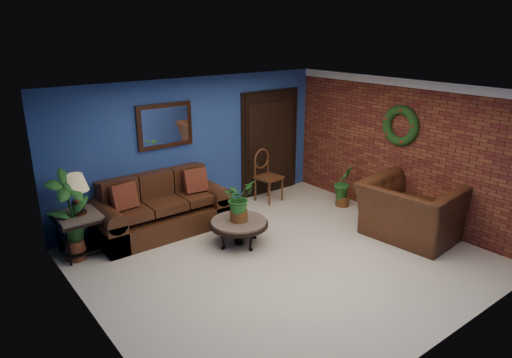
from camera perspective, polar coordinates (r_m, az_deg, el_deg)
floor at (r=6.98m, az=3.43°, el=-10.03°), size 5.50×5.50×0.00m
wall_back at (r=8.44m, az=-7.60°, el=4.06°), size 5.50×0.04×2.50m
wall_left at (r=5.22m, az=-19.92°, el=-6.18°), size 0.04×5.00×2.50m
wall_right_brick at (r=8.48m, az=17.82°, el=3.39°), size 0.04×5.00×2.50m
ceiling at (r=6.20m, az=3.88°, el=10.75°), size 5.50×5.00×0.02m
crown_molding at (r=8.25m, az=18.51°, el=11.29°), size 0.03×5.00×0.14m
wall_mirror at (r=8.03m, az=-11.31°, el=6.56°), size 1.02×0.06×0.77m
closet_door at (r=9.44m, az=1.78°, el=4.49°), size 1.44×0.06×2.18m
wreath at (r=8.36m, az=17.60°, el=6.38°), size 0.16×0.72×0.72m
sofa at (r=7.96m, az=-11.84°, el=-4.11°), size 2.22×0.96×1.00m
coffee_table at (r=7.31m, az=-2.15°, el=-5.63°), size 0.94×0.94×0.40m
end_table at (r=7.44m, az=-21.05°, el=-5.14°), size 0.72×0.72×0.66m
table_lamp at (r=7.25m, az=-21.54°, el=-1.19°), size 0.36×0.36×0.61m
side_chair at (r=9.07m, az=1.27°, el=0.90°), size 0.51×0.51×1.05m
armchair at (r=7.88m, az=18.76°, el=-3.80°), size 1.42×1.58×0.95m
coffee_plant at (r=7.15m, az=-2.19°, el=-2.57°), size 0.55×0.50×0.66m
floor_plant at (r=8.97m, az=10.87°, el=-0.75°), size 0.42×0.36×0.82m
tall_plant at (r=7.23m, az=-22.16°, el=-3.90°), size 0.66×0.51×1.39m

